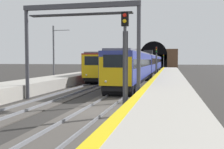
{
  "coord_description": "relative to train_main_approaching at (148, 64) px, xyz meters",
  "views": [
    {
      "loc": [
        -14.99,
        -4.27,
        3.05
      ],
      "look_at": [
        10.28,
        1.27,
        1.63
      ],
      "focal_mm": 43.23,
      "sensor_mm": 36.0,
      "label": 1
    }
  ],
  "objects": [
    {
      "name": "ground_plane",
      "position": [
        -36.78,
        0.0,
        -2.29
      ],
      "size": [
        320.0,
        320.0,
        0.0
      ],
      "primitive_type": "plane",
      "color": "#302D2B"
    },
    {
      "name": "platform_right",
      "position": [
        -36.78,
        -4.01,
        -1.75
      ],
      "size": [
        112.0,
        3.55,
        1.08
      ],
      "primitive_type": "cube",
      "color": "#ADA89E",
      "rests_on": "ground_plane"
    },
    {
      "name": "platform_right_edge_strip",
      "position": [
        -36.78,
        -2.49,
        -1.21
      ],
      "size": [
        112.0,
        0.5,
        0.01
      ],
      "primitive_type": "cube",
      "color": "yellow",
      "rests_on": "platform_right"
    },
    {
      "name": "track_main_line",
      "position": [
        -36.78,
        0.0,
        -2.25
      ],
      "size": [
        160.0,
        3.01,
        0.21
      ],
      "color": "#4C4742",
      "rests_on": "ground_plane"
    },
    {
      "name": "track_adjacent_line",
      "position": [
        -36.78,
        4.59,
        -2.25
      ],
      "size": [
        160.0,
        3.01,
        0.21
      ],
      "color": "#4C4742",
      "rests_on": "ground_plane"
    },
    {
      "name": "train_main_approaching",
      "position": [
        0.0,
        0.0,
        0.0
      ],
      "size": [
        62.39,
        2.78,
        4.87
      ],
      "rotation": [
        0.0,
        0.0,
        3.14
      ],
      "color": "navy",
      "rests_on": "ground_plane"
    },
    {
      "name": "train_adjacent_platform",
      "position": [
        -2.13,
        4.59,
        -0.02
      ],
      "size": [
        38.91,
        3.03,
        4.0
      ],
      "rotation": [
        0.0,
        0.0,
        3.13
      ],
      "color": "maroon",
      "rests_on": "ground_plane"
    },
    {
      "name": "railway_signal_near",
      "position": [
        -37.76,
        -1.9,
        0.94
      ],
      "size": [
        0.39,
        0.38,
        5.55
      ],
      "rotation": [
        0.0,
        0.0,
        3.14
      ],
      "color": "#38383D",
      "rests_on": "ground_plane"
    },
    {
      "name": "railway_signal_mid",
      "position": [
        -6.82,
        -1.9,
        0.87
      ],
      "size": [
        0.39,
        0.38,
        5.22
      ],
      "rotation": [
        0.0,
        0.0,
        3.14
      ],
      "color": "#4C4C54",
      "rests_on": "ground_plane"
    },
    {
      "name": "railway_signal_far",
      "position": [
        36.58,
        -1.9,
        0.71
      ],
      "size": [
        0.39,
        0.38,
        4.93
      ],
      "rotation": [
        0.0,
        0.0,
        3.14
      ],
      "color": "#4C4C54",
      "rests_on": "ground_plane"
    },
    {
      "name": "overhead_signal_gantry",
      "position": [
        -32.79,
        2.3,
        3.14
      ],
      "size": [
        0.7,
        8.95,
        7.16
      ],
      "color": "#3F3F47",
      "rests_on": "ground_plane"
    },
    {
      "name": "tunnel_portal",
      "position": [
        53.64,
        2.3,
        1.33
      ],
      "size": [
        2.43,
        18.16,
        10.17
      ],
      "color": "brown",
      "rests_on": "ground_plane"
    },
    {
      "name": "catenary_mast_near",
      "position": [
        -18.87,
        10.74,
        1.56
      ],
      "size": [
        0.22,
        2.34,
        7.47
      ],
      "color": "#595B60",
      "rests_on": "ground_plane"
    }
  ]
}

